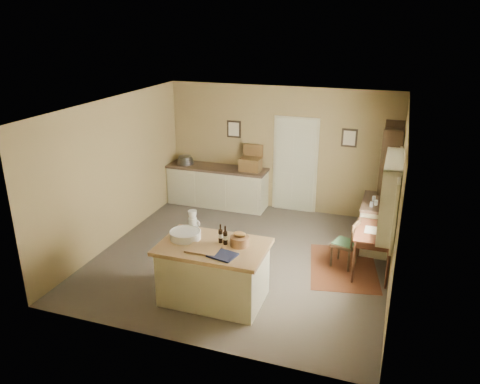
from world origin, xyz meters
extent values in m
plane|color=brown|center=(0.00, 0.00, 0.00)|extent=(5.00, 5.00, 0.00)
cube|color=olive|center=(0.00, 2.50, 1.35)|extent=(5.00, 0.10, 2.70)
cube|color=olive|center=(0.00, -2.50, 1.35)|extent=(5.00, 0.10, 2.70)
cube|color=olive|center=(-2.50, 0.00, 1.35)|extent=(0.10, 5.00, 2.70)
cube|color=olive|center=(2.50, 0.00, 1.35)|extent=(0.10, 5.00, 2.70)
plane|color=silver|center=(0.00, 0.00, 2.70)|extent=(5.00, 5.00, 0.00)
cube|color=beige|center=(0.35, 2.47, 1.05)|extent=(0.97, 0.06, 2.11)
cube|color=black|center=(-1.05, 2.48, 1.72)|extent=(0.32, 0.02, 0.38)
cube|color=beige|center=(-1.05, 2.47, 1.72)|extent=(0.24, 0.01, 0.30)
cube|color=black|center=(1.45, 2.48, 1.72)|extent=(0.32, 0.02, 0.38)
cube|color=beige|center=(1.45, 2.47, 1.72)|extent=(0.24, 0.01, 0.30)
cube|color=beige|center=(2.38, -0.20, 1.02)|extent=(0.25, 1.32, 0.06)
cube|color=beige|center=(2.38, -0.20, 2.08)|extent=(0.25, 1.32, 0.06)
cube|color=white|center=(2.50, -0.20, 1.55)|extent=(0.01, 1.20, 1.00)
cube|color=beige|center=(2.46, -1.02, 1.55)|extent=(0.04, 0.35, 1.00)
cube|color=beige|center=(2.46, 0.62, 1.55)|extent=(0.04, 0.35, 1.00)
cube|color=beige|center=(0.02, -1.40, 0.42)|extent=(1.47, 0.92, 0.85)
cube|color=#A17C50|center=(0.02, -1.40, 0.88)|extent=(1.58, 1.04, 0.06)
cylinder|color=white|center=(-0.46, -1.33, 0.96)|extent=(0.46, 0.46, 0.11)
cube|color=#A17C50|center=(-0.05, -1.60, 0.92)|extent=(0.46, 0.32, 0.03)
cube|color=black|center=(0.27, -1.67, 0.92)|extent=(0.42, 0.36, 0.02)
cylinder|color=brown|center=(0.39, -1.29, 0.98)|extent=(0.28, 0.28, 0.14)
cylinder|color=black|center=(0.09, -1.29, 1.05)|extent=(0.06, 0.06, 0.29)
cylinder|color=black|center=(0.18, -1.32, 1.05)|extent=(0.06, 0.06, 0.29)
cube|color=beige|center=(-1.35, 2.20, 0.42)|extent=(2.23, 0.61, 0.85)
cube|color=#332319|center=(-1.35, 2.20, 0.88)|extent=(2.27, 0.64, 0.05)
cube|color=#533719|center=(-0.57, 2.20, 1.04)|extent=(0.45, 0.33, 0.28)
cylinder|color=#59544F|center=(-2.13, 2.20, 0.99)|extent=(0.38, 0.38, 0.18)
cube|color=#572813|center=(1.75, 0.20, 0.00)|extent=(1.38, 1.78, 0.01)
cube|color=#371B10|center=(2.20, 0.20, 0.75)|extent=(0.60, 0.98, 0.03)
cube|color=#371B10|center=(2.20, 0.20, 0.68)|extent=(0.54, 0.92, 0.10)
cube|color=silver|center=(2.15, 0.20, 0.77)|extent=(0.22, 0.30, 0.01)
cylinder|color=black|center=(2.30, 0.47, 0.79)|extent=(0.05, 0.05, 0.05)
cylinder|color=#371B10|center=(1.94, -0.25, 0.36)|extent=(0.04, 0.04, 0.72)
cylinder|color=#371B10|center=(2.46, -0.25, 0.36)|extent=(0.04, 0.04, 0.72)
cylinder|color=#371B10|center=(1.94, 0.65, 0.36)|extent=(0.04, 0.04, 0.72)
cylinder|color=#371B10|center=(2.46, 0.65, 0.36)|extent=(0.04, 0.04, 0.72)
cube|color=beige|center=(2.20, 1.21, 0.42)|extent=(0.56, 1.03, 0.85)
cube|color=#332319|center=(2.20, 1.21, 0.88)|extent=(0.59, 1.07, 0.05)
cylinder|color=silver|center=(2.17, 1.06, 0.95)|extent=(0.25, 0.25, 0.09)
cube|color=#2F2013|center=(2.31, 1.54, 1.07)|extent=(0.37, 0.04, 2.15)
cube|color=#2F2013|center=(2.31, 2.46, 1.07)|extent=(0.37, 0.04, 2.15)
cube|color=#2F2013|center=(2.48, 2.00, 1.07)|extent=(0.02, 0.97, 2.15)
cube|color=#2F2013|center=(2.31, 2.00, 0.05)|extent=(0.37, 0.93, 0.03)
cube|color=#2F2013|center=(2.31, 2.00, 0.59)|extent=(0.37, 0.93, 0.03)
cube|color=#2F2013|center=(2.31, 2.00, 1.13)|extent=(0.37, 0.93, 0.03)
cube|color=#2F2013|center=(2.31, 2.00, 1.56)|extent=(0.37, 0.93, 0.03)
cube|color=#2F2013|center=(2.31, 2.00, 1.99)|extent=(0.37, 0.93, 0.03)
cylinder|color=white|center=(2.31, 2.00, 1.19)|extent=(0.12, 0.12, 0.11)
camera|label=1|loc=(2.38, -7.04, 3.99)|focal=35.00mm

